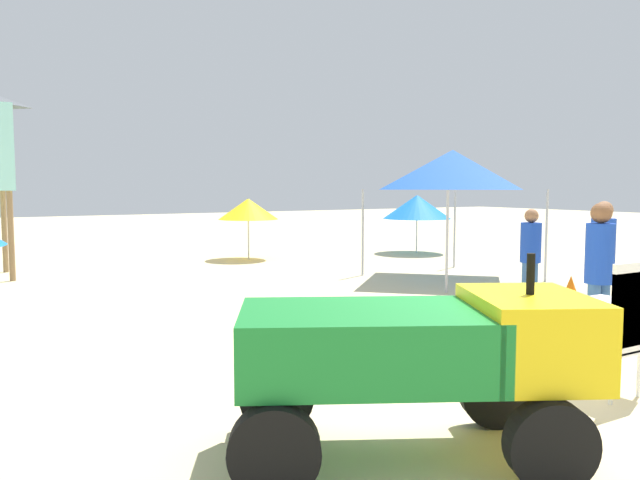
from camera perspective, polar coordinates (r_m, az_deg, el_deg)
ground at (r=6.15m, az=15.75°, el=-14.13°), size 80.00×80.00×0.00m
utility_cart at (r=4.71m, az=8.94°, el=-9.93°), size 2.81×2.26×1.50m
stacked_plastic_chairs at (r=6.56m, az=25.12°, el=-6.48°), size 0.48×0.48×1.29m
surfboard_pile at (r=9.05m, az=8.95°, el=-7.03°), size 2.59×0.64×0.24m
lifeguard_near_left at (r=10.44m, az=18.42°, el=-1.15°), size 0.32×0.32×1.63m
lifeguard_near_center at (r=7.93m, az=23.84°, el=-2.37°), size 0.32×0.32×1.80m
lifeguard_near_right at (r=9.41m, az=24.08°, el=-1.35°), size 0.32×0.32×1.78m
popup_canopy at (r=13.78m, az=11.84°, el=6.20°), size 2.77×2.77×2.75m
beach_umbrella_left at (r=18.90m, az=8.72°, el=2.97°), size 2.01×2.01×1.72m
beach_umbrella_mid at (r=17.20m, az=-6.48°, el=2.80°), size 1.62×1.62×1.65m
traffic_cone_near at (r=11.28m, az=21.64°, el=-4.28°), size 0.36×0.36×0.51m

